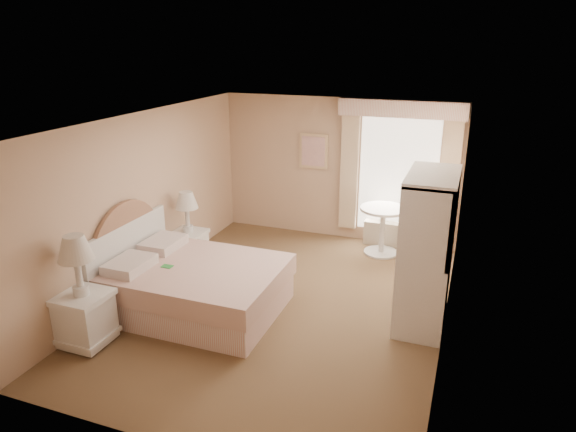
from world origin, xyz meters
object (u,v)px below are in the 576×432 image
at_px(bed, 190,284).
at_px(armoire, 426,263).
at_px(nightstand_far, 189,239).
at_px(cafe_chair, 417,223).
at_px(nightstand_near, 83,305).
at_px(round_table, 383,223).

relative_size(bed, armoire, 1.11).
relative_size(bed, nightstand_far, 1.79).
bearing_deg(cafe_chair, bed, -142.73).
xyz_separation_m(nightstand_near, armoire, (3.65, 1.92, 0.30)).
distance_m(nightstand_far, round_table, 3.17).
distance_m(cafe_chair, armoire, 2.08).
relative_size(nightstand_near, nightstand_far, 1.12).
bearing_deg(nightstand_far, cafe_chair, 25.84).
xyz_separation_m(round_table, cafe_chair, (0.55, 0.06, 0.04)).
height_order(cafe_chair, armoire, armoire).
relative_size(nightstand_far, armoire, 0.62).
relative_size(bed, cafe_chair, 2.15).
distance_m(nightstand_near, cafe_chair, 5.17).
bearing_deg(nightstand_near, cafe_chair, 50.08).
relative_size(cafe_chair, armoire, 0.52).
distance_m(round_table, cafe_chair, 0.56).
distance_m(nightstand_near, armoire, 4.14).
height_order(round_table, armoire, armoire).
bearing_deg(bed, nightstand_far, 121.11).
bearing_deg(cafe_chair, round_table, 175.82).
xyz_separation_m(bed, cafe_chair, (2.60, 2.80, 0.22)).
distance_m(bed, round_table, 3.43).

